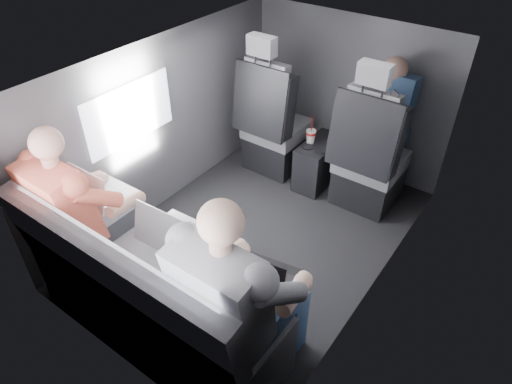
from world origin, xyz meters
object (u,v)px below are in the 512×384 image
Objects in this scene: center_console at (318,163)px; front_seat_left at (273,129)px; soda_cup at (311,136)px; laptop_white at (101,192)px; laptop_silver at (174,231)px; passenger_rear_left at (85,209)px; passenger_rear_right at (240,297)px; rear_bench at (151,300)px; laptop_black at (264,277)px; front_seat_right at (368,163)px; passenger_front_right at (387,110)px.

front_seat_left is at bearing -174.93° from center_console.
laptop_white reaches higher than soda_cup.
laptop_silver is at bearing -75.31° from front_seat_left.
soda_cup is at bearing 70.42° from laptop_white.
passenger_rear_left is (-0.60, -1.85, 0.43)m from center_console.
passenger_rear_right is (1.23, -0.17, 0.02)m from laptop_white.
center_console is 1.99m from passenger_rear_right.
rear_bench is 4.48× the size of laptop_black.
front_seat_right is 0.53m from soda_cup.
laptop_silver is at bearing -103.36° from passenger_front_right.
center_console is 1.30× the size of laptop_silver.
rear_bench is 0.68m from passenger_rear_right.
soda_cup is (-0.07, 1.90, 0.15)m from rear_bench.
laptop_black is (1.03, -1.62, 0.23)m from front_seat_left.
laptop_silver reaches higher than soda_cup.
passenger_rear_right is (0.65, -1.81, 0.19)m from soda_cup.
passenger_rear_right reaches higher than front_seat_right.
passenger_front_right is (0.43, 0.22, 0.54)m from center_console.
center_console is at bearing 68.70° from laptop_white.
front_seat_right is 5.07× the size of soda_cup.
passenger_rear_left reaches higher than rear_bench.
laptop_black is (0.13, -1.62, 0.23)m from front_seat_right.
front_seat_right is 0.49m from center_console.
passenger_rear_right is at bearing -0.04° from passenger_rear_left.
laptop_white is 1.24m from passenger_rear_right.
laptop_black is at bearing 0.95° from laptop_white.
passenger_front_right is (-0.14, 2.07, 0.09)m from passenger_rear_right.
passenger_rear_right reaches higher than passenger_rear_left.
front_seat_left is 1.00× the size of front_seat_right.
front_seat_right is at bearing 74.03° from laptop_silver.
laptop_silver is at bearing -177.85° from laptop_black.
laptop_black is 1.89m from passenger_front_right.
passenger_rear_right reaches higher than rear_bench.
soda_cup is 0.70× the size of laptop_black.
center_console is 1.94m from rear_bench.
laptop_black is at bearing -67.89° from soda_cup.
front_seat_left is 2.09m from passenger_rear_right.
passenger_rear_left is 1.69× the size of passenger_front_right.
front_seat_left reaches higher than passenger_rear_left.
rear_bench is 1.91m from soda_cup.
laptop_silver is (-0.02, 0.26, 0.33)m from rear_bench.
front_seat_left is 0.90m from front_seat_right.
front_seat_left is 0.98× the size of passenger_rear_right.
laptop_white is (-0.20, -1.64, 0.23)m from front_seat_left.
passenger_rear_right is (0.58, 0.09, 0.35)m from rear_bench.
center_console is 0.37× the size of passenger_rear_right.
laptop_white is at bearing -111.30° from center_console.
front_seat_left is at bearing -163.69° from passenger_front_right.
front_seat_left is 1.73× the size of passenger_front_right.
laptop_black is 0.49× the size of passenger_front_right.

